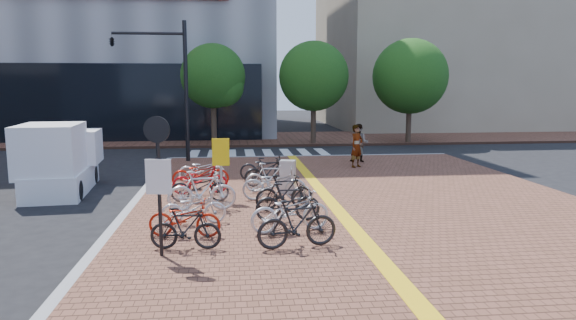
{
  "coord_description": "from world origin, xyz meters",
  "views": [
    {
      "loc": [
        -1.01,
        -13.33,
        3.72
      ],
      "look_at": [
        0.81,
        2.9,
        1.3
      ],
      "focal_mm": 32.0,
      "sensor_mm": 36.0,
      "label": 1
    }
  ],
  "objects": [
    {
      "name": "bike_9",
      "position": [
        0.39,
        -1.29,
        0.67
      ],
      "size": [
        2.09,
        1.08,
        1.05
      ],
      "primitive_type": "imported",
      "rotation": [
        0.0,
        0.0,
        1.78
      ],
      "color": "silver",
      "rests_on": "sidewalk"
    },
    {
      "name": "pedestrian_b",
      "position": [
        4.87,
        9.62,
        1.03
      ],
      "size": [
        1.06,
        0.97,
        1.77
      ],
      "primitive_type": "imported",
      "rotation": [
        0.0,
        0.0,
        -0.43
      ],
      "color": "#444B57",
      "rests_on": "sidewalk"
    },
    {
      "name": "notice_sign",
      "position": [
        -2.5,
        -2.77,
        2.0
      ],
      "size": [
        0.54,
        0.17,
        2.93
      ],
      "color": "black",
      "rests_on": "sidewalk"
    },
    {
      "name": "far_sidewalk",
      "position": [
        0.0,
        21.0,
        0.07
      ],
      "size": [
        70.0,
        8.0,
        0.15
      ],
      "primitive_type": "cube",
      "color": "brown",
      "rests_on": "ground"
    },
    {
      "name": "bike_4",
      "position": [
        -1.98,
        2.26,
        0.62
      ],
      "size": [
        1.81,
        0.71,
        0.94
      ],
      "primitive_type": "imported",
      "rotation": [
        0.0,
        0.0,
        1.52
      ],
      "color": "black",
      "rests_on": "sidewalk"
    },
    {
      "name": "box_truck",
      "position": [
        -6.85,
        4.84,
        1.14
      ],
      "size": [
        2.17,
        4.33,
        2.42
      ],
      "color": "white",
      "rests_on": "ground"
    },
    {
      "name": "tactile_strip",
      "position": [
        2.0,
        -5.0,
        0.16
      ],
      "size": [
        0.4,
        34.0,
        0.01
      ],
      "primitive_type": "cube",
      "color": "yellow",
      "rests_on": "sidewalk"
    },
    {
      "name": "bike_0",
      "position": [
        -2.02,
        -2.37,
        0.62
      ],
      "size": [
        1.59,
        0.61,
        0.93
      ],
      "primitive_type": "imported",
      "rotation": [
        0.0,
        0.0,
        1.46
      ],
      "color": "black",
      "rests_on": "sidewalk"
    },
    {
      "name": "bike_14",
      "position": [
        0.27,
        4.46,
        0.66
      ],
      "size": [
        1.77,
        0.81,
        1.03
      ],
      "primitive_type": "imported",
      "rotation": [
        0.0,
        0.0,
        1.77
      ],
      "color": "black",
      "rests_on": "sidewalk"
    },
    {
      "name": "yellow_sign",
      "position": [
        -1.33,
        2.3,
        1.49
      ],
      "size": [
        0.53,
        0.13,
        1.94
      ],
      "color": "#B7B7BC",
      "rests_on": "sidewalk"
    },
    {
      "name": "bike_8",
      "position": [
        0.4,
        -2.53,
        0.69
      ],
      "size": [
        1.87,
        0.8,
        1.09
      ],
      "primitive_type": "imported",
      "rotation": [
        0.0,
        0.0,
        1.74
      ],
      "color": "black",
      "rests_on": "sidewalk"
    },
    {
      "name": "bike_3",
      "position": [
        -1.85,
        1.06,
        0.73
      ],
      "size": [
        1.97,
        0.69,
        1.16
      ],
      "primitive_type": "imported",
      "rotation": [
        0.0,
        0.0,
        1.65
      ],
      "color": "silver",
      "rests_on": "sidewalk"
    },
    {
      "name": "kerb_west",
      "position": [
        -4.0,
        -5.0,
        0.08
      ],
      "size": [
        0.25,
        34.0,
        0.15
      ],
      "primitive_type": "cube",
      "color": "gray",
      "rests_on": "ground"
    },
    {
      "name": "building_beige",
      "position": [
        18.0,
        32.0,
        9.0
      ],
      "size": [
        20.0,
        18.0,
        18.0
      ],
      "primitive_type": "cube",
      "color": "gray",
      "rests_on": "ground"
    },
    {
      "name": "bike_13",
      "position": [
        0.26,
        3.38,
        0.65
      ],
      "size": [
        1.69,
        0.6,
        0.99
      ],
      "primitive_type": "imported",
      "rotation": [
        0.0,
        0.0,
        1.49
      ],
      "color": "silver",
      "rests_on": "sidewalk"
    },
    {
      "name": "traffic_light_pole",
      "position": [
        -4.51,
        10.88,
        4.59
      ],
      "size": [
        3.45,
        1.33,
        6.43
      ],
      "color": "black",
      "rests_on": "sidewalk"
    },
    {
      "name": "utility_box",
      "position": [
        0.84,
        3.28,
        0.69
      ],
      "size": [
        0.57,
        0.48,
        1.08
      ],
      "primitive_type": "cube",
      "rotation": [
        0.0,
        0.0,
        -0.26
      ],
      "color": "#B9B8BD",
      "rests_on": "sidewalk"
    },
    {
      "name": "bike_15",
      "position": [
        0.26,
        5.39,
        0.66
      ],
      "size": [
        2.02,
        0.98,
        1.02
      ],
      "primitive_type": "imported",
      "rotation": [
        0.0,
        0.0,
        1.41
      ],
      "color": "black",
      "rests_on": "sidewalk"
    },
    {
      "name": "bike_2",
      "position": [
        -1.99,
        -0.31,
        0.58
      ],
      "size": [
        1.7,
        0.72,
        0.87
      ],
      "primitive_type": "imported",
      "rotation": [
        0.0,
        0.0,
        1.66
      ],
      "color": "silver",
      "rests_on": "sidewalk"
    },
    {
      "name": "ground",
      "position": [
        0.0,
        0.0,
        0.0
      ],
      "size": [
        120.0,
        120.0,
        0.0
      ],
      "primitive_type": "plane",
      "color": "black",
      "rests_on": "ground"
    },
    {
      "name": "sidewalk",
      "position": [
        3.0,
        -5.0,
        0.07
      ],
      "size": [
        14.0,
        34.0,
        0.15
      ],
      "primitive_type": "cube",
      "color": "brown",
      "rests_on": "ground"
    },
    {
      "name": "bike_12",
      "position": [
        0.3,
        2.18,
        0.67
      ],
      "size": [
        2.04,
        0.89,
        1.04
      ],
      "primitive_type": "imported",
      "rotation": [
        0.0,
        0.0,
        1.47
      ],
      "color": "#A4A4A8",
      "rests_on": "sidewalk"
    },
    {
      "name": "pedestrian_a",
      "position": [
        4.39,
        8.21,
        1.07
      ],
      "size": [
        0.8,
        0.75,
        1.84
      ],
      "primitive_type": "imported",
      "rotation": [
        0.0,
        0.0,
        0.63
      ],
      "color": "gray",
      "rests_on": "sidewalk"
    },
    {
      "name": "bike_5",
      "position": [
        -2.04,
        3.41,
        0.62
      ],
      "size": [
        1.85,
        0.84,
        0.94
      ],
      "primitive_type": "imported",
      "rotation": [
        0.0,
        0.0,
        1.69
      ],
      "color": "red",
      "rests_on": "sidewalk"
    },
    {
      "name": "street_trees",
      "position": [
        5.04,
        17.45,
        4.1
      ],
      "size": [
        16.2,
        4.6,
        6.35
      ],
      "color": "#38281E",
      "rests_on": "far_sidewalk"
    },
    {
      "name": "bike_1",
      "position": [
        -2.13,
        -1.42,
        0.6
      ],
      "size": [
        1.78,
        0.85,
        0.9
      ],
      "primitive_type": "imported",
      "rotation": [
        0.0,
        0.0,
        1.42
      ],
      "color": "#AD1E0C",
      "rests_on": "sidewalk"
    },
    {
      "name": "bike_6",
      "position": [
        -2.07,
        4.33,
        0.66
      ],
      "size": [
        1.98,
        0.79,
        1.02
      ],
      "primitive_type": "imported",
      "rotation": [
        0.0,
        0.0,
        1.63
      ],
      "color": "#B01B0C",
      "rests_on": "sidewalk"
    },
    {
      "name": "kerb_north",
      "position": [
        3.0,
        12.0,
        0.08
      ],
      "size": [
        14.0,
        0.25,
        0.15
      ],
      "primitive_type": "cube",
      "color": "gray",
      "rests_on": "ground"
    },
    {
      "name": "bike_10",
      "position": [
        0.44,
        -0.3,
        0.66
      ],
      "size": [
        1.71,
        0.49,
        1.02
      ],
      "primitive_type": "imported",
      "rotation": [
        0.0,
        0.0,
        1.57
      ],
      "color": "black",
      "rests_on": "sidewalk"
    },
    {
      "name": "bike_11",
      "position": [
        0.49,
        0.94,
        0.66
      ],
      "size": [
        1.76,
        0.77,
        1.03
      ],
      "primitive_type": "imported",
      "rotation": [
        0.0,
        0.0,
        1.74
      ],
      "color": "black",
      "rests_on": "sidewalk"
    },
    {
      "name": "bike_7",
      "position": [
        -2.09,
        5.63,
        0.6
      ],
      "size": [
        1.73,
        0.67,
        0.9
      ],
      "primitive_type": "imported",
      "rotation": [
        0.0,
        0.0,
        1.53
      ],
      "color": "white",
      "rests_on": "sidewalk"
    },
    {
      "name": "crosswalk",
      "position": [
        0.5,
        14.0,
        0.01
      ],
      "size": [
        7.5,
        4.0,
        0.01
      ],
      "color": "silver",
      "rests_on": "ground"
    }
  ]
}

